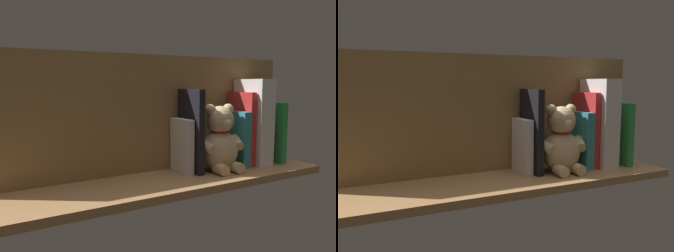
{
  "view_description": "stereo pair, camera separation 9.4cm",
  "coord_description": "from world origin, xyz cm",
  "views": [
    {
      "loc": [
        48.0,
        81.97,
        27.11
      ],
      "look_at": [
        0.0,
        0.0,
        15.11
      ],
      "focal_mm": 36.5,
      "sensor_mm": 36.0,
      "label": 1
    },
    {
      "loc": [
        39.67,
        86.3,
        27.11
      ],
      "look_at": [
        0.0,
        0.0,
        15.11
      ],
      "focal_mm": 36.5,
      "sensor_mm": 36.0,
      "label": 2
    }
  ],
  "objects": [
    {
      "name": "ground_plane",
      "position": [
        0.0,
        0.0,
        -1.1
      ],
      "size": [
        101.53,
        24.78,
        2.2
      ],
      "primitive_type": "cube",
      "color": "#A87A4C"
    },
    {
      "name": "shelf_back_panel",
      "position": [
        0.0,
        -10.14,
        17.78
      ],
      "size": [
        101.53,
        1.5,
        35.56
      ],
      "primitive_type": "cube",
      "color": "olive",
      "rests_on": "ground_plane"
    },
    {
      "name": "book_0",
      "position": [
        -42.21,
        -2.04,
        10.32
      ],
      "size": [
        2.27,
        13.9,
        20.63
      ],
      "primitive_type": "cube",
      "color": "green",
      "rests_on": "ground_plane"
    },
    {
      "name": "book_1",
      "position": [
        -39.43,
        -4.3,
        8.01
      ],
      "size": [
        2.46,
        9.39,
        16.02
      ],
      "primitive_type": "cube",
      "color": "red",
      "rests_on": "ground_plane"
    },
    {
      "name": "dictionary_thick_white",
      "position": [
        -34.67,
        -2.22,
        14.19
      ],
      "size": [
        6.23,
        13.34,
        28.39
      ],
      "primitive_type": "cube",
      "color": "white",
      "rests_on": "ground_plane"
    },
    {
      "name": "book_2",
      "position": [
        -30.12,
        -3.12,
        12.06
      ],
      "size": [
        2.05,
        11.73,
        24.13
      ],
      "primitive_type": "cube",
      "color": "red",
      "rests_on": "ground_plane"
    },
    {
      "name": "book_3",
      "position": [
        -27.23,
        -2.82,
        9.0
      ],
      "size": [
        2.89,
        12.34,
        18.0
      ],
      "primitive_type": "cube",
      "color": "teal",
      "rests_on": "ground_plane"
    },
    {
      "name": "teddy_bear",
      "position": [
        -18.48,
        -0.16,
        9.13
      ],
      "size": [
        16.82,
        13.54,
        20.74
      ],
      "rotation": [
        0.0,
        0.0,
        -0.05
      ],
      "color": "#D1B284",
      "rests_on": "ground_plane"
    },
    {
      "name": "book_4",
      "position": [
        -9.91,
        -3.17,
        12.64
      ],
      "size": [
        2.1,
        11.64,
        25.27
      ],
      "primitive_type": "cube",
      "color": "black",
      "rests_on": "ground_plane"
    },
    {
      "name": "book_5",
      "position": [
        -7.25,
        -4.02,
        8.2
      ],
      "size": [
        2.4,
        9.95,
        16.4
      ],
      "primitive_type": "cube",
      "color": "silver",
      "rests_on": "ground_plane"
    }
  ]
}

